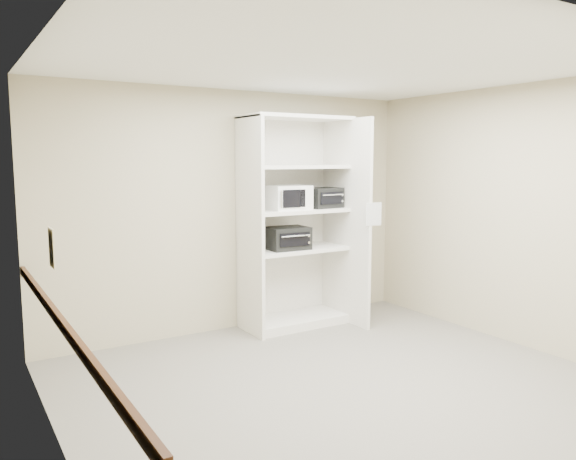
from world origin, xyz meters
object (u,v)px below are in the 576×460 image
shelving_unit (299,229)px  microwave (288,198)px  toaster_oven_lower (287,238)px  toaster_oven_upper (323,198)px

shelving_unit → microwave: bearing=-166.7°
microwave → toaster_oven_lower: (-0.02, -0.02, -0.46)m
shelving_unit → toaster_oven_lower: bearing=-162.9°
toaster_oven_upper → toaster_oven_lower: bearing=175.0°
shelving_unit → microwave: shelving_unit is taller
toaster_oven_upper → shelving_unit: bearing=164.9°
toaster_oven_upper → toaster_oven_lower: 0.66m
shelving_unit → toaster_oven_upper: 0.47m
shelving_unit → toaster_oven_lower: 0.21m
toaster_oven_upper → toaster_oven_lower: size_ratio=0.89×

